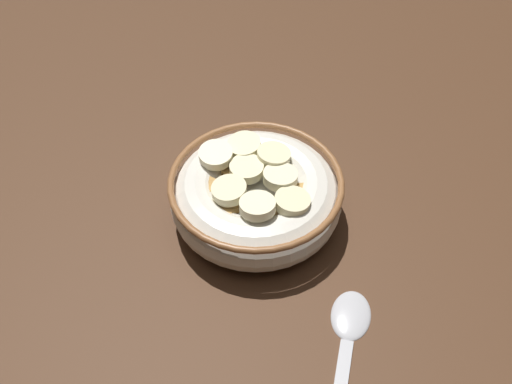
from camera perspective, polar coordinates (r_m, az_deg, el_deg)
name	(u,v)px	position (r cm, az deg, el deg)	size (l,w,h in cm)	color
ground_plane	(256,221)	(56.74, 0.00, -2.70)	(119.79, 119.79, 2.00)	#472B19
cereal_bowl	(256,195)	(53.98, -0.03, -0.27)	(15.26, 15.26, 5.77)	silver
spoon	(349,332)	(49.29, 8.59, -12.69)	(11.54, 11.90, 0.80)	#B7B7BC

